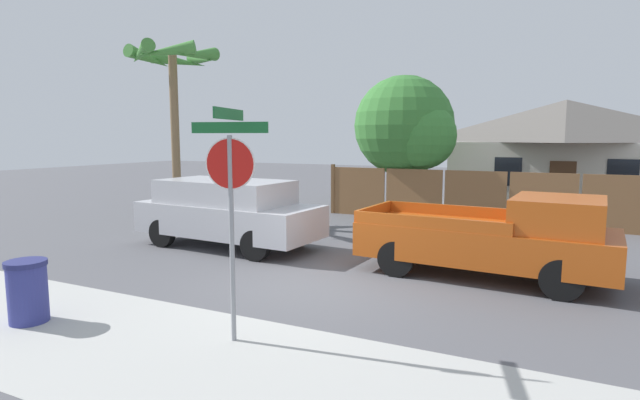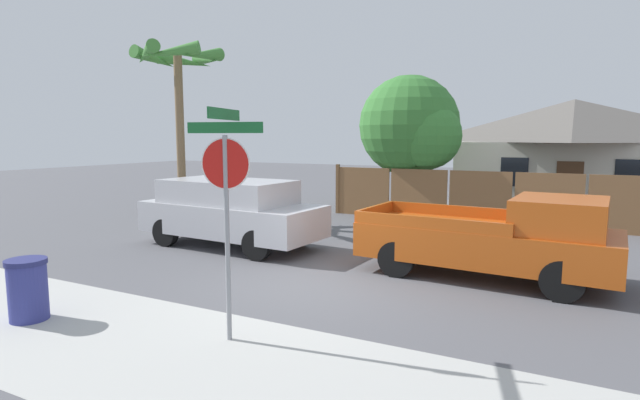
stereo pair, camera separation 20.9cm
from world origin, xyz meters
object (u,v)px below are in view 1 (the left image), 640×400
red_suv (228,211)px  stop_sign (231,184)px  orange_pickup (496,237)px  oak_tree (408,128)px  trash_bin (28,291)px  house (564,150)px  palm_tree (173,71)px

red_suv → stop_sign: size_ratio=1.55×
stop_sign → orange_pickup: bearing=46.0°
oak_tree → red_suv: bearing=-109.0°
oak_tree → red_suv: size_ratio=1.02×
red_suv → oak_tree: bearing=74.8°
stop_sign → trash_bin: stop_sign is taller
orange_pickup → trash_bin: (-6.23, -5.81, -0.34)m
house → oak_tree: 7.83m
palm_tree → trash_bin: bearing=-62.0°
orange_pickup → palm_tree: bearing=170.5°
house → stop_sign: bearing=-102.6°
house → stop_sign: house is taller
stop_sign → trash_bin: 3.82m
oak_tree → house: bearing=47.5°
red_suv → stop_sign: bearing=-49.3°
trash_bin → orange_pickup: bearing=43.0°
orange_pickup → stop_sign: stop_sign is taller
house → oak_tree: bearing=-132.5°
trash_bin → stop_sign: bearing=13.8°
palm_tree → red_suv: 6.21m
house → palm_tree: size_ratio=1.57×
oak_tree → orange_pickup: (4.09, -7.61, -2.37)m
palm_tree → house: bearing=42.5°
oak_tree → trash_bin: (-2.14, -13.42, -2.72)m
house → stop_sign: size_ratio=2.83×
house → oak_tree: (-5.25, -5.74, 0.90)m
oak_tree → trash_bin: bearing=-99.1°
palm_tree → stop_sign: (7.72, -7.51, -2.82)m
orange_pickup → trash_bin: size_ratio=5.22×
house → orange_pickup: (-1.16, -13.35, -1.48)m
orange_pickup → stop_sign: size_ratio=1.57×
house → stop_sign: 18.80m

